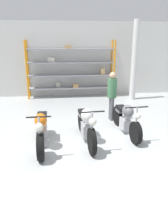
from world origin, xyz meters
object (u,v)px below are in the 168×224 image
at_px(motorcycle_orange, 42,130).
at_px(person_browsing, 112,92).
at_px(motorcycle_white, 86,124).
at_px(shelving_rack, 71,69).
at_px(motorcycle_grey, 126,119).

xyz_separation_m(motorcycle_orange, person_browsing, (2.32, 1.80, 0.54)).
bearing_deg(person_browsing, motorcycle_orange, 35.29).
distance_m(motorcycle_orange, motorcycle_white, 1.21).
bearing_deg(person_browsing, shelving_rack, -74.10).
bearing_deg(shelving_rack, motorcycle_white, -89.15).
distance_m(shelving_rack, motorcycle_orange, 5.56).
relative_size(shelving_rack, motorcycle_white, 1.94).
relative_size(motorcycle_orange, motorcycle_grey, 0.99).
xyz_separation_m(motorcycle_orange, motorcycle_grey, (2.46, 0.57, 0.01)).
distance_m(motorcycle_grey, person_browsing, 1.35).
bearing_deg(shelving_rack, motorcycle_grey, -74.40).
xyz_separation_m(shelving_rack, motorcycle_orange, (-1.13, -5.37, -0.92)).
bearing_deg(shelving_rack, motorcycle_orange, -101.84).
bearing_deg(motorcycle_orange, motorcycle_grey, 102.32).
bearing_deg(motorcycle_white, shelving_rack, 177.20).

